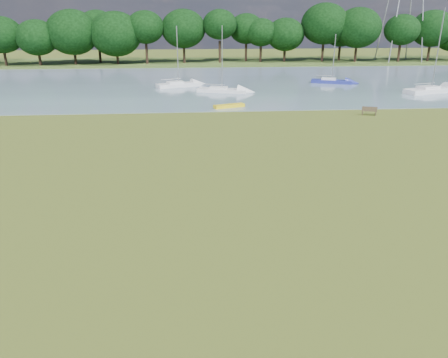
{
  "coord_description": "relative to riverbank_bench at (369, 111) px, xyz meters",
  "views": [
    {
      "loc": [
        -2.37,
        -21.89,
        9.24
      ],
      "look_at": [
        -0.72,
        -2.0,
        1.74
      ],
      "focal_mm": 35.0,
      "sensor_mm": 36.0,
      "label": 1
    }
  ],
  "objects": [
    {
      "name": "ground",
      "position": [
        -15.35,
        -19.2,
        -0.44
      ],
      "size": [
        220.0,
        220.0,
        0.0
      ],
      "primitive_type": "plane",
      "color": "brown"
    },
    {
      "name": "kayak",
      "position": [
        -13.37,
        4.8,
        -0.22
      ],
      "size": [
        3.45,
        1.94,
        0.34
      ],
      "primitive_type": "cube",
      "rotation": [
        0.0,
        0.0,
        0.36
      ],
      "color": "yellow",
      "rests_on": "river"
    },
    {
      "name": "far_bank",
      "position": [
        -15.35,
        52.8,
        -0.44
      ],
      "size": [
        220.0,
        20.0,
        0.4
      ],
      "primitive_type": "cube",
      "color": "#4C6626",
      "rests_on": "ground"
    },
    {
      "name": "sailboat_4",
      "position": [
        -13.4,
        14.76,
        -0.0
      ],
      "size": [
        6.54,
        3.57,
        8.02
      ],
      "rotation": [
        0.0,
        0.0,
        -0.3
      ],
      "color": "white",
      "rests_on": "river"
    },
    {
      "name": "river",
      "position": [
        -15.35,
        22.8,
        -0.44
      ],
      "size": [
        220.0,
        40.0,
        0.1
      ],
      "primitive_type": "cube",
      "color": "slate",
      "rests_on": "ground"
    },
    {
      "name": "sailboat_1",
      "position": [
        -19.0,
        19.62,
        0.07
      ],
      "size": [
        6.23,
        3.86,
        7.88
      ],
      "rotation": [
        0.0,
        0.0,
        0.39
      ],
      "color": "white",
      "rests_on": "river"
    },
    {
      "name": "riverbank_bench",
      "position": [
        0.0,
        0.0,
        0.0
      ],
      "size": [
        1.5,
        0.88,
        0.88
      ],
      "rotation": [
        0.0,
        0.0,
        -0.34
      ],
      "color": "brown",
      "rests_on": "ground"
    },
    {
      "name": "tree_line",
      "position": [
        -19.9,
        48.8,
        6.05
      ],
      "size": [
        132.04,
        9.05,
        10.95
      ],
      "color": "black",
      "rests_on": "far_bank"
    },
    {
      "name": "sailboat_6",
      "position": [
        12.96,
        12.14,
        0.12
      ],
      "size": [
        7.69,
        4.21,
        10.07
      ],
      "rotation": [
        0.0,
        0.0,
        0.31
      ],
      "color": "white",
      "rests_on": "river"
    },
    {
      "name": "sailboat_0",
      "position": [
        2.97,
        21.19,
        0.04
      ],
      "size": [
        5.88,
        3.67,
        6.75
      ],
      "rotation": [
        0.0,
        0.0,
        -0.39
      ],
      "color": "navy",
      "rests_on": "river"
    }
  ]
}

